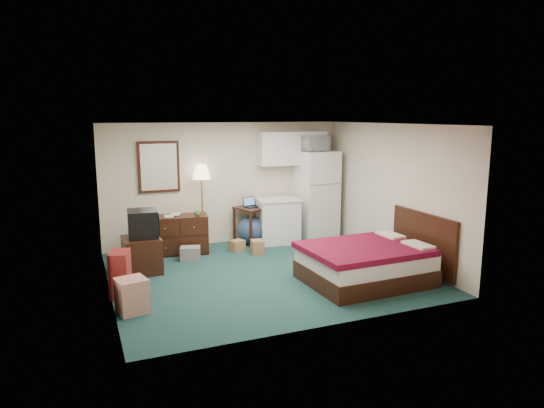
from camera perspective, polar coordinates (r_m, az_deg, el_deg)
name	(u,v)px	position (r m, az deg, el deg)	size (l,w,h in m)	color
floor	(265,273)	(8.32, -0.87, -8.13)	(5.00, 4.50, 0.01)	#132C2E
ceiling	(264,124)	(7.89, -0.93, 9.36)	(5.00, 4.50, 0.01)	beige
walls	(264,201)	(8.01, -0.90, 0.38)	(5.01, 4.51, 2.50)	beige
mirror	(159,167)	(9.74, -13.18, 4.28)	(0.80, 0.06, 1.00)	white
upper_cabinets	(292,148)	(10.39, 2.40, 6.58)	(1.50, 0.35, 0.70)	silver
headboard	(423,242)	(8.53, 17.34, -4.29)	(0.06, 1.56, 1.00)	black
dresser	(179,235)	(9.54, -10.87, -3.55)	(1.09, 0.50, 0.75)	black
floor_lamp	(202,206)	(9.85, -8.21, -0.26)	(0.36, 0.36, 1.68)	gold
desk	(253,225)	(10.12, -2.29, -2.49)	(0.61, 0.61, 0.77)	black
exercise_ball	(251,230)	(10.06, -2.47, -3.13)	(0.58, 0.58, 0.58)	navy
kitchen_counter	(278,221)	(10.16, 0.71, -2.06)	(0.82, 0.63, 0.90)	silver
fridge	(316,195)	(10.54, 5.19, 1.10)	(0.78, 0.78, 1.89)	silver
bed	(365,264)	(7.95, 10.91, -6.96)	(1.86, 1.45, 0.60)	#5A0521
tv_stand	(142,255)	(8.58, -15.06, -5.80)	(0.61, 0.66, 0.61)	black
suitcase	(120,274)	(7.56, -17.43, -7.85)	(0.26, 0.42, 0.68)	maroon
retail_box	(132,295)	(6.96, -16.16, -10.29)	(0.38, 0.38, 0.47)	beige
file_bin	(190,253)	(9.13, -9.59, -5.75)	(0.36, 0.27, 0.25)	gray
cardboard_box_a	(237,246)	(9.61, -4.11, -4.91)	(0.26, 0.22, 0.22)	#8A6447
cardboard_box_b	(257,247)	(9.42, -1.73, -5.07)	(0.22, 0.26, 0.26)	#8A6447
laptop	(252,202)	(10.01, -2.37, 0.19)	(0.29, 0.24, 0.20)	black
crt_tv	(143,224)	(8.49, -14.97, -2.24)	(0.50, 0.54, 0.46)	black
microwave	(314,142)	(10.40, 4.96, 7.33)	(0.59, 0.32, 0.40)	silver
book_a	(164,211)	(9.37, -12.59, -0.82)	(0.17, 0.02, 0.23)	#8A6447
book_b	(170,209)	(9.54, -11.86, -0.55)	(0.18, 0.02, 0.25)	#8A6447
mug	(197,213)	(9.37, -8.79, -1.03)	(0.12, 0.10, 0.12)	#488035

